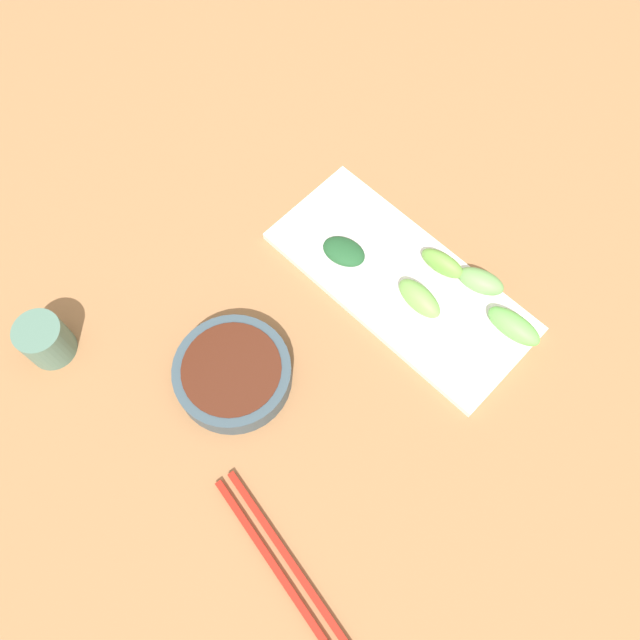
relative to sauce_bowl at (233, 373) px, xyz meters
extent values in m
cube|color=#996941|center=(0.15, -0.04, -0.03)|extent=(2.10, 2.10, 0.02)
cylinder|color=#374953|center=(0.00, 0.00, 0.00)|extent=(0.14, 0.14, 0.03)
cylinder|color=#451D0F|center=(0.00, 0.00, 0.00)|extent=(0.12, 0.12, 0.02)
cube|color=white|center=(0.24, -0.06, -0.01)|extent=(0.16, 0.36, 0.01)
ellipsoid|color=#74B24F|center=(0.23, -0.10, 0.01)|extent=(0.03, 0.07, 0.03)
ellipsoid|color=#67B750|center=(0.28, -0.21, 0.01)|extent=(0.04, 0.07, 0.03)
ellipsoid|color=#6EA457|center=(0.30, -0.14, 0.01)|extent=(0.05, 0.07, 0.03)
ellipsoid|color=#20512A|center=(0.21, 0.02, 0.00)|extent=(0.05, 0.07, 0.02)
ellipsoid|color=#68A23F|center=(0.29, -0.09, 0.01)|extent=(0.03, 0.06, 0.03)
cube|color=#B41D12|center=(-0.12, -0.19, -0.02)|extent=(0.04, 0.23, 0.01)
cube|color=#B41D12|center=(-0.10, -0.20, -0.02)|extent=(0.04, 0.23, 0.01)
cylinder|color=#507564|center=(-0.13, 0.19, 0.01)|extent=(0.06, 0.06, 0.06)
camera|label=1|loc=(-0.11, -0.25, 0.73)|focal=36.10mm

